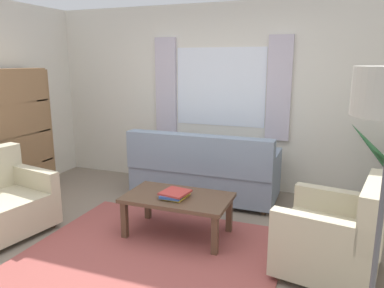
% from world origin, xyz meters
% --- Properties ---
extents(ground_plane, '(6.24, 6.24, 0.00)m').
position_xyz_m(ground_plane, '(0.00, 0.00, 0.00)').
color(ground_plane, gray).
extents(wall_back, '(5.32, 0.12, 2.60)m').
position_xyz_m(wall_back, '(0.00, 2.26, 1.30)').
color(wall_back, silver).
rests_on(wall_back, ground_plane).
extents(window_with_curtains, '(1.98, 0.07, 1.40)m').
position_xyz_m(window_with_curtains, '(0.00, 2.18, 1.45)').
color(window_with_curtains, white).
extents(area_rug, '(2.38, 1.94, 0.01)m').
position_xyz_m(area_rug, '(0.00, 0.00, 0.01)').
color(area_rug, '#9E4C47').
rests_on(area_rug, ground_plane).
extents(couch, '(1.90, 0.82, 0.92)m').
position_xyz_m(couch, '(-0.02, 1.56, 0.37)').
color(couch, gray).
rests_on(couch, ground_plane).
extents(armchair_left, '(0.95, 0.97, 0.88)m').
position_xyz_m(armchair_left, '(-1.74, -0.15, 0.35)').
color(armchair_left, '#BCB293').
rests_on(armchair_left, ground_plane).
extents(armchair_right, '(0.96, 0.97, 0.88)m').
position_xyz_m(armchair_right, '(1.63, 0.26, 0.35)').
color(armchair_right, '#BCB293').
rests_on(armchair_right, ground_plane).
extents(coffee_table, '(1.10, 0.64, 0.44)m').
position_xyz_m(coffee_table, '(0.07, 0.45, 0.38)').
color(coffee_table, brown).
rests_on(coffee_table, ground_plane).
extents(book_stack_on_table, '(0.30, 0.32, 0.06)m').
position_xyz_m(book_stack_on_table, '(0.06, 0.41, 0.47)').
color(book_stack_on_table, gold).
rests_on(book_stack_on_table, coffee_table).
extents(bookshelf, '(0.30, 0.94, 1.72)m').
position_xyz_m(bookshelf, '(-2.35, 0.81, 0.77)').
color(bookshelf, olive).
rests_on(bookshelf, ground_plane).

